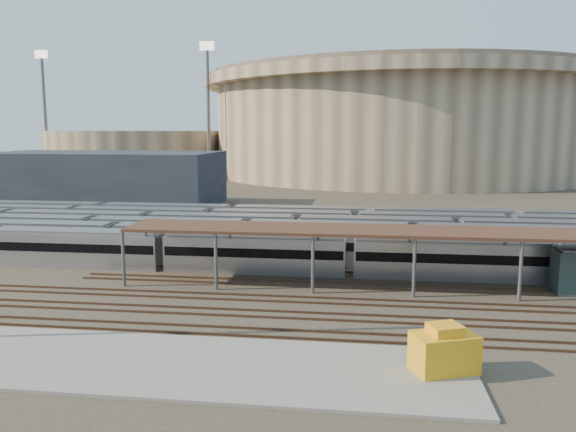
% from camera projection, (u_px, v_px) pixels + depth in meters
% --- Properties ---
extents(ground, '(420.00, 420.00, 0.00)m').
position_uv_depth(ground, '(206.00, 293.00, 48.59)').
color(ground, '#383026').
rests_on(ground, ground).
extents(apron, '(50.00, 9.00, 0.20)m').
position_uv_depth(apron, '(61.00, 358.00, 34.52)').
color(apron, gray).
rests_on(apron, ground).
extents(subway_trains, '(124.05, 23.90, 3.60)m').
position_uv_depth(subway_trains, '(239.00, 234.00, 66.61)').
color(subway_trains, '#A6A6AA').
rests_on(subway_trains, ground).
extents(inspection_shed, '(60.30, 6.00, 5.30)m').
position_uv_depth(inspection_shed, '(462.00, 235.00, 48.91)').
color(inspection_shed, '#5B5B60').
rests_on(inspection_shed, ground).
extents(empty_tracks, '(170.00, 9.62, 0.18)m').
position_uv_depth(empty_tracks, '(189.00, 310.00, 43.67)').
color(empty_tracks, '#4C3323').
rests_on(empty_tracks, ground).
extents(stadium, '(124.00, 124.00, 32.50)m').
position_uv_depth(stadium, '(400.00, 123.00, 180.10)').
color(stadium, tan).
rests_on(stadium, ground).
extents(secondary_arena, '(56.00, 56.00, 14.00)m').
position_uv_depth(secondary_arena, '(136.00, 153.00, 182.73)').
color(secondary_arena, tan).
rests_on(secondary_arena, ground).
extents(service_building, '(42.00, 20.00, 10.00)m').
position_uv_depth(service_building, '(106.00, 179.00, 106.28)').
color(service_building, '#1E232D').
rests_on(service_building, ground).
extents(floodlight_0, '(4.00, 1.00, 38.40)m').
position_uv_depth(floodlight_0, '(208.00, 107.00, 157.20)').
color(floodlight_0, '#5B5B60').
rests_on(floodlight_0, ground).
extents(floodlight_1, '(4.00, 1.00, 38.40)m').
position_uv_depth(floodlight_1, '(45.00, 109.00, 174.13)').
color(floodlight_1, '#5B5B60').
rests_on(floodlight_1, ground).
extents(floodlight_3, '(4.00, 1.00, 38.40)m').
position_uv_depth(floodlight_3, '(299.00, 112.00, 203.61)').
color(floodlight_3, '#5B5B60').
rests_on(floodlight_3, ground).
extents(yellow_equipment, '(4.12, 3.37, 2.22)m').
position_uv_depth(yellow_equipment, '(444.00, 352.00, 32.29)').
color(yellow_equipment, orange).
rests_on(yellow_equipment, apron).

